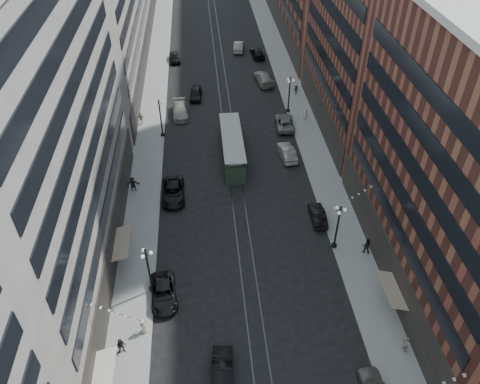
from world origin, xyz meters
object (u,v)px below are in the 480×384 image
object	(u,v)px
car_8	(180,111)
car_extra_0	(264,78)
streetcar	(232,148)
car_2	(164,293)
car_5	(222,374)
car_14	(238,47)
car_12	(257,53)
lamppost_se_far	(338,226)
car_extra_1	(287,152)
lamppost_se_mid	(289,93)
car_11	(285,122)
pedestrian_7	(366,245)
pedestrian_4	(406,344)
pedestrian_5	(133,184)
car_7	(173,192)
pedestrian_6	(141,118)
pedestrian_2	(122,346)
lamppost_sw_far	(149,269)
pedestrian_extra_1	(143,326)
pedestrian_9	(296,90)
car_10	(318,215)
lamppost_sw_mid	(161,117)
car_13	(196,93)
pedestrian_8	(305,114)

from	to	relation	value
car_8	car_extra_0	distance (m)	16.53
streetcar	car_2	xyz separation A→B (m)	(-8.05, -21.97, -0.79)
car_5	car_14	size ratio (longest dim) A/B	0.95
car_12	lamppost_se_far	bearing A→B (deg)	88.77
car_extra_1	car_5	bearing A→B (deg)	65.41
lamppost_se_mid	car_14	world-z (taller)	lamppost_se_mid
car_11	pedestrian_7	world-z (taller)	pedestrian_7
pedestrian_4	car_extra_0	size ratio (longest dim) A/B	0.29
pedestrian_5	car_14	bearing A→B (deg)	68.71
streetcar	car_7	size ratio (longest dim) A/B	2.11
car_11	pedestrian_7	size ratio (longest dim) A/B	2.86
streetcar	pedestrian_6	distance (m)	15.42
pedestrian_2	car_2	bearing A→B (deg)	49.32
streetcar	lamppost_sw_far	bearing A→B (deg)	-113.63
lamppost_sw_far	lamppost_se_mid	world-z (taller)	same
car_2	car_extra_0	distance (m)	45.36
lamppost_se_far	pedestrian_extra_1	bearing A→B (deg)	-155.63
car_extra_0	car_extra_1	world-z (taller)	car_extra_0
lamppost_se_far	car_5	size ratio (longest dim) A/B	1.18
car_8	lamppost_sw_far	bearing A→B (deg)	-97.18
car_14	pedestrian_5	size ratio (longest dim) A/B	2.64
pedestrian_9	pedestrian_4	bearing A→B (deg)	-88.36
pedestrian_5	pedestrian_6	distance (m)	15.14
pedestrian_4	pedestrian_6	xyz separation A→B (m)	(-24.33, 38.65, 0.08)
pedestrian_2	car_extra_0	distance (m)	51.53
car_extra_1	car_10	bearing A→B (deg)	90.75
car_10	car_12	world-z (taller)	car_12
lamppost_se_mid	car_extra_0	size ratio (longest dim) A/B	0.93
car_5	car_8	size ratio (longest dim) A/B	0.85
lamppost_sw_far	car_10	bearing A→B (deg)	25.27
lamppost_sw_mid	car_7	distance (m)	13.67
lamppost_se_mid	car_5	bearing A→B (deg)	-106.67
car_12	car_13	bearing A→B (deg)	48.54
pedestrian_8	car_10	bearing A→B (deg)	86.75
car_extra_1	car_7	bearing A→B (deg)	19.48
streetcar	pedestrian_6	world-z (taller)	streetcar
car_14	pedestrian_9	size ratio (longest dim) A/B	3.19
lamppost_se_mid	car_7	world-z (taller)	lamppost_se_mid
lamppost_sw_mid	car_8	bearing A→B (deg)	66.49
car_2	car_13	size ratio (longest dim) A/B	1.13
pedestrian_2	pedestrian_8	world-z (taller)	pedestrian_8
car_13	pedestrian_extra_1	size ratio (longest dim) A/B	2.88
pedestrian_2	car_7	size ratio (longest dim) A/B	0.31
car_2	pedestrian_7	xyz separation A→B (m)	(20.22, 3.89, 0.38)
lamppost_sw_far	car_extra_0	world-z (taller)	lamppost_sw_far
car_13	pedestrian_5	xyz separation A→B (m)	(-7.77, -22.51, 0.32)
car_10	car_11	size ratio (longest dim) A/B	0.78
pedestrian_6	pedestrian_9	distance (m)	24.60
pedestrian_5	pedestrian_extra_1	world-z (taller)	pedestrian_5
lamppost_sw_far	pedestrian_8	distance (m)	35.85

